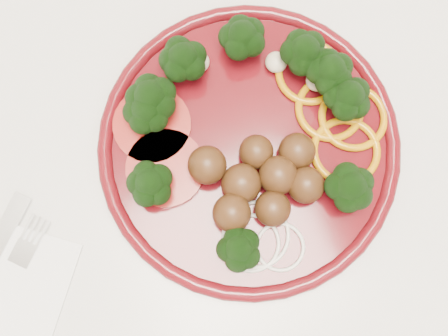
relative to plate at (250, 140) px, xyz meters
name	(u,v)px	position (x,y,z in m)	size (l,w,h in m)	color
counter	(258,206)	(0.03, -0.02, -0.47)	(2.40, 0.60, 0.90)	beige
plate	(250,140)	(0.00, 0.00, 0.00)	(0.28, 0.28, 0.06)	#4F090E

